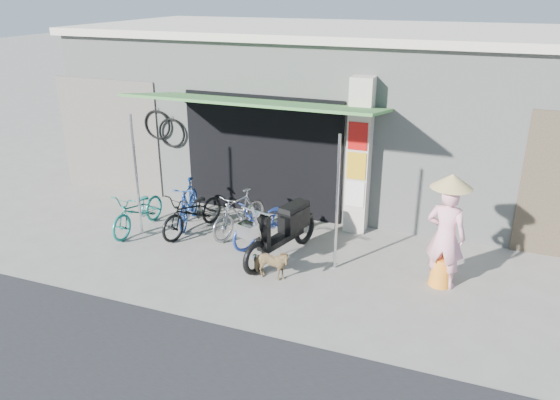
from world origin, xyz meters
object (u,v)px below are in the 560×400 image
at_px(bike_black, 193,212).
at_px(bike_navy, 267,222).
at_px(bike_blue, 188,203).
at_px(street_dog, 271,264).
at_px(nun, 446,232).
at_px(bike_teal, 138,211).
at_px(moped, 283,230).
at_px(bike_silver, 239,213).

bearing_deg(bike_black, bike_navy, 17.19).
bearing_deg(bike_blue, street_dog, -48.99).
bearing_deg(nun, bike_blue, 2.61).
height_order(bike_teal, bike_navy, bike_navy).
bearing_deg(nun, bike_black, 6.09).
relative_size(bike_black, bike_navy, 1.00).
relative_size(bike_teal, moped, 0.80).
bearing_deg(bike_blue, bike_teal, -156.75).
bearing_deg(bike_silver, bike_navy, 3.69).
relative_size(street_dog, nun, 0.34).
height_order(bike_black, bike_navy, bike_black).
distance_m(bike_blue, bike_silver, 1.18).
bearing_deg(bike_black, bike_blue, 145.78).
bearing_deg(street_dog, bike_navy, 22.36).
relative_size(bike_silver, bike_navy, 0.91).
relative_size(bike_teal, bike_navy, 0.98).
height_order(bike_teal, nun, nun).
bearing_deg(bike_navy, bike_teal, -145.64).
height_order(bike_silver, moped, moped).
relative_size(bike_teal, street_dog, 2.43).
distance_m(bike_black, street_dog, 2.41).
xyz_separation_m(bike_navy, nun, (3.20, -0.42, 0.50)).
bearing_deg(bike_navy, bike_black, -151.05).
height_order(bike_silver, street_dog, bike_silver).
height_order(street_dog, nun, nun).
xyz_separation_m(bike_blue, bike_black, (0.30, -0.33, -0.02)).
bearing_deg(bike_navy, bike_silver, -167.59).
distance_m(bike_blue, bike_navy, 1.83).
bearing_deg(bike_teal, bike_black, 17.27).
xyz_separation_m(bike_silver, nun, (3.84, -0.57, 0.48)).
height_order(bike_teal, bike_silver, bike_silver).
bearing_deg(bike_blue, bike_navy, -24.50).
bearing_deg(nun, street_dog, 27.86).
bearing_deg(bike_black, street_dog, -15.28).
relative_size(bike_teal, bike_blue, 1.06).
xyz_separation_m(bike_blue, bike_navy, (1.81, -0.24, -0.02)).
relative_size(bike_blue, bike_silver, 1.01).
bearing_deg(bike_blue, bike_silver, -21.36).
height_order(bike_blue, bike_black, bike_blue).
xyz_separation_m(bike_black, street_dog, (2.10, -1.17, -0.15)).
bearing_deg(moped, bike_teal, -164.99).
xyz_separation_m(bike_blue, street_dog, (2.39, -1.50, -0.17)).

